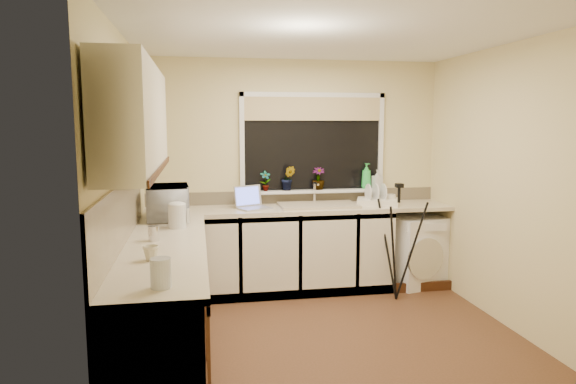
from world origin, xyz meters
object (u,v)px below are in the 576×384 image
(washing_machine, at_px, (415,250))
(plant_b, at_px, (288,178))
(plant_a, at_px, (265,181))
(steel_jar, at_px, (154,233))
(plant_c, at_px, (318,178))
(cup_left, at_px, (151,253))
(soap_bottle_clear, at_px, (377,179))
(microwave, at_px, (168,202))
(kettle, at_px, (177,216))
(soap_bottle_green, at_px, (366,176))
(tripod, at_px, (398,242))
(dish_rack, at_px, (377,202))
(laptop, at_px, (251,202))
(glass_jug, at_px, (161,273))
(cup_back, at_px, (390,199))

(washing_machine, xyz_separation_m, plant_b, (-1.38, 0.22, 0.80))
(plant_a, bearing_deg, steel_jar, -124.17)
(plant_c, relative_size, cup_left, 2.39)
(plant_a, distance_m, soap_bottle_clear, 1.25)
(plant_b, bearing_deg, plant_a, -179.34)
(microwave, distance_m, cup_left, 1.46)
(kettle, distance_m, soap_bottle_green, 2.32)
(tripod, xyz_separation_m, soap_bottle_green, (-0.11, 0.69, 0.60))
(dish_rack, xyz_separation_m, tripod, (0.05, -0.46, -0.34))
(microwave, bearing_deg, soap_bottle_clear, -77.72)
(tripod, distance_m, soap_bottle_green, 0.92)
(washing_machine, distance_m, plant_c, 1.33)
(laptop, distance_m, microwave, 0.93)
(glass_jug, distance_m, soap_bottle_green, 3.41)
(kettle, distance_m, cup_left, 1.03)
(laptop, height_order, dish_rack, laptop)
(plant_a, xyz_separation_m, plant_c, (0.59, 0.02, 0.01))
(microwave, distance_m, plant_a, 1.18)
(plant_b, bearing_deg, laptop, -154.36)
(washing_machine, xyz_separation_m, microwave, (-2.61, -0.42, 0.67))
(microwave, bearing_deg, washing_machine, -84.41)
(cup_back, height_order, cup_left, cup_back)
(laptop, bearing_deg, dish_rack, -25.15)
(glass_jug, bearing_deg, soap_bottle_green, 52.83)
(plant_a, relative_size, soap_bottle_clear, 1.04)
(steel_jar, relative_size, cup_left, 1.10)
(washing_machine, bearing_deg, cup_back, 157.54)
(washing_machine, distance_m, soap_bottle_clear, 0.89)
(dish_rack, relative_size, cup_back, 3.18)
(tripod, xyz_separation_m, plant_c, (-0.66, 0.69, 0.58))
(laptop, height_order, soap_bottle_clear, soap_bottle_clear)
(dish_rack, height_order, cup_left, cup_left)
(dish_rack, height_order, plant_b, plant_b)
(soap_bottle_clear, bearing_deg, plant_b, 179.42)
(laptop, distance_m, soap_bottle_clear, 1.45)
(washing_machine, distance_m, soap_bottle_green, 0.98)
(steel_jar, height_order, soap_bottle_green, soap_bottle_green)
(steel_jar, distance_m, cup_left, 0.56)
(glass_jug, distance_m, plant_b, 2.94)
(kettle, height_order, glass_jug, kettle)
(dish_rack, height_order, soap_bottle_clear, soap_bottle_clear)
(soap_bottle_clear, relative_size, cup_left, 2.05)
(tripod, distance_m, plant_c, 1.11)
(glass_jug, distance_m, soap_bottle_clear, 3.45)
(steel_jar, height_order, soap_bottle_clear, soap_bottle_clear)
(kettle, xyz_separation_m, plant_a, (0.89, 1.08, 0.16))
(kettle, xyz_separation_m, steel_jar, (-0.16, -0.46, -0.04))
(steel_jar, bearing_deg, cup_left, -87.30)
(steel_jar, height_order, cup_left, steel_jar)
(kettle, xyz_separation_m, microwave, (-0.10, 0.44, 0.05))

